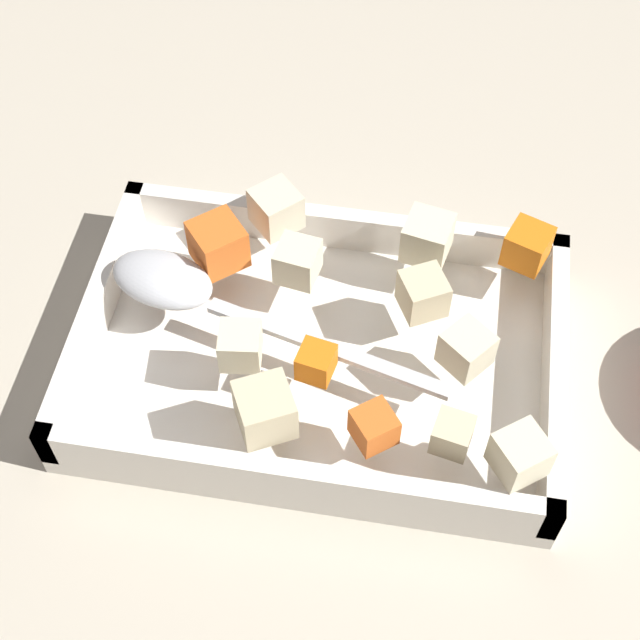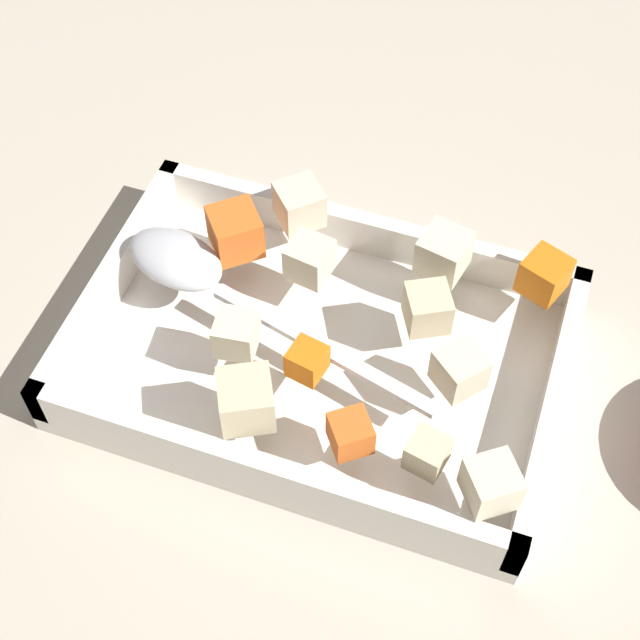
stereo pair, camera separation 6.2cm
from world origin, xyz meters
The scene contains 16 objects.
ground_plane centered at (0.00, 0.00, 0.00)m, with size 4.00×4.00×0.00m, color #BCB29E.
baking_dish centered at (-0.02, 0.02, 0.01)m, with size 0.33×0.22×0.05m.
carrot_chunk_corner_ne centered at (0.06, -0.03, 0.06)m, with size 0.03×0.03×0.03m, color orange.
carrot_chunk_mid_right centered at (-0.02, 0.05, 0.06)m, with size 0.02×0.02×0.02m, color orange.
carrot_chunk_far_left centered at (-0.15, -0.07, 0.06)m, with size 0.03×0.03×0.03m, color orange.
carrot_chunk_corner_nw centered at (-0.06, 0.09, 0.06)m, with size 0.02×0.02×0.02m, color orange.
potato_chunk_center centered at (-0.11, 0.09, 0.06)m, with size 0.02×0.02×0.02m, color beige.
potato_chunk_far_right centered at (-0.08, -0.01, 0.06)m, with size 0.03×0.03×0.03m, color beige.
potato_chunk_near_spoon centered at (0.01, -0.03, 0.06)m, with size 0.03×0.03×0.03m, color beige.
potato_chunk_near_right centered at (0.03, 0.05, 0.06)m, with size 0.03×0.03×0.03m, color beige.
potato_chunk_rim_edge centered at (0.01, 0.09, 0.07)m, with size 0.03×0.03×0.03m, color beige.
potato_chunk_corner_se centered at (-0.15, 0.10, 0.06)m, with size 0.03×0.03×0.03m, color beige.
potato_chunk_corner_sw centered at (-0.11, 0.03, 0.06)m, with size 0.03×0.03×0.03m, color beige.
potato_chunk_mid_left centered at (-0.08, -0.06, 0.06)m, with size 0.03×0.03×0.03m, color beige.
parsnip_chunk_under_handle centered at (0.03, -0.07, 0.06)m, with size 0.03×0.03×0.03m, color beige.
serving_spoon centered at (0.08, 0.00, 0.06)m, with size 0.25×0.09×0.02m.
Camera 2 is at (-0.13, 0.36, 0.56)m, focal length 52.51 mm.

